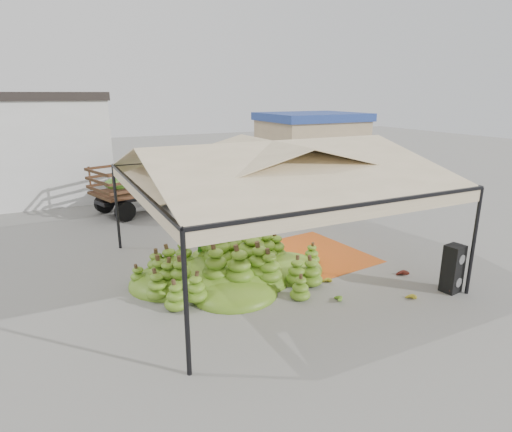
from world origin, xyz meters
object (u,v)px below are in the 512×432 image
speaker_stack (453,269)px  truck_left (168,178)px  banana_heap (234,257)px  vendor (259,210)px  truck_right (262,177)px

speaker_stack → truck_left: bearing=100.9°
banana_heap → speaker_stack: speaker_stack is taller
banana_heap → speaker_stack: size_ratio=4.50×
banana_heap → vendor: size_ratio=3.20×
banana_heap → vendor: vendor is taller
vendor → truck_right: bearing=-101.2°
vendor → truck_left: size_ratio=0.28×
banana_heap → truck_right: (5.22, 8.32, 0.55)m
truck_left → truck_right: 4.79m
banana_heap → truck_left: truck_left is taller
truck_right → banana_heap: bearing=-101.6°
vendor → truck_left: bearing=-54.1°
speaker_stack → truck_left: (-4.51, 12.85, 0.71)m
truck_left → speaker_stack: bearing=-88.9°
banana_heap → speaker_stack: 6.18m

